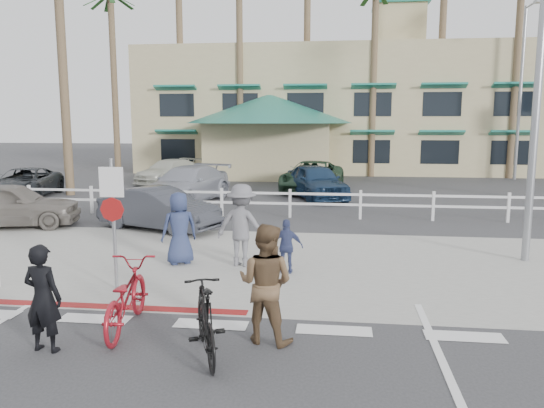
# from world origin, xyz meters

# --- Properties ---
(ground) EXTENTS (140.00, 140.00, 0.00)m
(ground) POSITION_xyz_m (0.00, 0.00, 0.00)
(ground) COLOR #333335
(sidewalk_plaza) EXTENTS (22.00, 7.00, 0.01)m
(sidewalk_plaza) POSITION_xyz_m (0.00, 4.50, 0.01)
(sidewalk_plaza) COLOR gray
(sidewalk_plaza) RESTS_ON ground
(cross_street) EXTENTS (40.00, 5.00, 0.01)m
(cross_street) POSITION_xyz_m (0.00, 8.50, 0.00)
(cross_street) COLOR #333335
(cross_street) RESTS_ON ground
(parking_lot) EXTENTS (50.00, 16.00, 0.01)m
(parking_lot) POSITION_xyz_m (0.00, 18.00, 0.00)
(parking_lot) COLOR #333335
(parking_lot) RESTS_ON ground
(curb_red) EXTENTS (7.00, 0.25, 0.02)m
(curb_red) POSITION_xyz_m (-3.00, 1.20, 0.01)
(curb_red) COLOR maroon
(curb_red) RESTS_ON ground
(rail_fence) EXTENTS (29.40, 0.16, 1.00)m
(rail_fence) POSITION_xyz_m (0.50, 10.50, 0.50)
(rail_fence) COLOR silver
(rail_fence) RESTS_ON ground
(building) EXTENTS (28.00, 16.00, 11.30)m
(building) POSITION_xyz_m (2.00, 31.00, 5.65)
(building) COLOR tan
(building) RESTS_ON ground
(sign_post) EXTENTS (0.50, 0.10, 2.90)m
(sign_post) POSITION_xyz_m (-2.30, 2.20, 1.45)
(sign_post) COLOR gray
(sign_post) RESTS_ON ground
(streetlight_0) EXTENTS (0.60, 2.00, 9.00)m
(streetlight_0) POSITION_xyz_m (6.50, 5.50, 4.50)
(streetlight_0) COLOR gray
(streetlight_0) RESTS_ON ground
(streetlight_1) EXTENTS (0.60, 2.00, 9.50)m
(streetlight_1) POSITION_xyz_m (12.00, 24.00, 4.75)
(streetlight_1) COLOR gray
(streetlight_1) RESTS_ON ground
(palm_0) EXTENTS (4.00, 4.00, 15.00)m
(palm_0) POSITION_xyz_m (-16.00, 26.00, 7.50)
(palm_0) COLOR #133314
(palm_0) RESTS_ON ground
(palm_1) EXTENTS (4.00, 4.00, 13.00)m
(palm_1) POSITION_xyz_m (-12.00, 25.00, 6.50)
(palm_1) COLOR #133314
(palm_1) RESTS_ON ground
(palm_2) EXTENTS (4.00, 4.00, 16.00)m
(palm_2) POSITION_xyz_m (-8.00, 26.00, 8.00)
(palm_2) COLOR #133314
(palm_2) RESTS_ON ground
(palm_3) EXTENTS (4.00, 4.00, 14.00)m
(palm_3) POSITION_xyz_m (-4.00, 25.00, 7.00)
(palm_3) COLOR #133314
(palm_3) RESTS_ON ground
(palm_4) EXTENTS (4.00, 4.00, 15.00)m
(palm_4) POSITION_xyz_m (0.00, 26.00, 7.50)
(palm_4) COLOR #133314
(palm_4) RESTS_ON ground
(palm_5) EXTENTS (4.00, 4.00, 13.00)m
(palm_5) POSITION_xyz_m (4.00, 25.00, 6.50)
(palm_5) COLOR #133314
(palm_5) RESTS_ON ground
(palm_6) EXTENTS (4.00, 4.00, 17.00)m
(palm_6) POSITION_xyz_m (8.00, 26.00, 8.50)
(palm_6) COLOR #133314
(palm_6) RESTS_ON ground
(palm_7) EXTENTS (4.00, 4.00, 14.00)m
(palm_7) POSITION_xyz_m (12.00, 25.00, 7.00)
(palm_7) COLOR #133314
(palm_7) RESTS_ON ground
(palm_10) EXTENTS (4.00, 4.00, 12.00)m
(palm_10) POSITION_xyz_m (-10.00, 15.00, 6.00)
(palm_10) COLOR #133314
(palm_10) RESTS_ON ground
(bike_red) EXTENTS (0.92, 2.13, 1.08)m
(bike_red) POSITION_xyz_m (-1.31, 0.28, 0.54)
(bike_red) COLOR maroon
(bike_red) RESTS_ON ground
(rider_red) EXTENTS (0.62, 0.44, 1.59)m
(rider_red) POSITION_xyz_m (-2.15, -0.65, 0.80)
(rider_red) COLOR black
(rider_red) RESTS_ON ground
(bike_black) EXTENTS (1.12, 1.86, 1.08)m
(bike_black) POSITION_xyz_m (0.21, -0.54, 0.54)
(bike_black) COLOR black
(bike_black) RESTS_ON ground
(rider_black) EXTENTS (1.03, 0.90, 1.81)m
(rider_black) POSITION_xyz_m (0.97, 0.10, 0.91)
(rider_black) COLOR brown
(rider_black) RESTS_ON ground
(pedestrian_a) EXTENTS (1.33, 0.92, 1.90)m
(pedestrian_a) POSITION_xyz_m (-0.15, 4.25, 0.95)
(pedestrian_a) COLOR slate
(pedestrian_a) RESTS_ON ground
(pedestrian_child) EXTENTS (0.71, 0.31, 1.21)m
(pedestrian_child) POSITION_xyz_m (0.94, 3.74, 0.60)
(pedestrian_child) COLOR navy
(pedestrian_child) RESTS_ON ground
(pedestrian_b) EXTENTS (0.99, 0.89, 1.70)m
(pedestrian_b) POSITION_xyz_m (-1.61, 4.21, 0.85)
(pedestrian_b) COLOR navy
(pedestrian_b) RESTS_ON ground
(car_white_sedan) EXTENTS (4.18, 2.71, 1.30)m
(car_white_sedan) POSITION_xyz_m (-3.41, 8.01, 0.65)
(car_white_sedan) COLOR #2E3138
(car_white_sedan) RESTS_ON ground
(car_red_compact) EXTENTS (4.50, 2.72, 1.43)m
(car_red_compact) POSITION_xyz_m (-8.19, 7.78, 0.72)
(car_red_compact) COLOR slate
(car_red_compact) RESTS_ON ground
(lot_car_0) EXTENTS (2.96, 4.95, 1.29)m
(lot_car_0) POSITION_xyz_m (-11.54, 13.96, 0.64)
(lot_car_0) COLOR black
(lot_car_0) RESTS_ON ground
(lot_car_1) EXTENTS (3.16, 5.42, 1.48)m
(lot_car_1) POSITION_xyz_m (-4.13, 13.52, 0.74)
(lot_car_1) COLOR #9598A5
(lot_car_1) RESTS_ON ground
(lot_car_2) EXTENTS (3.32, 4.74, 1.50)m
(lot_car_2) POSITION_xyz_m (1.09, 15.20, 0.75)
(lot_car_2) COLOR #162B48
(lot_car_2) RESTS_ON ground
(lot_car_4) EXTENTS (3.27, 4.75, 1.28)m
(lot_car_4) POSITION_xyz_m (-7.02, 20.03, 0.64)
(lot_car_4) COLOR beige
(lot_car_4) RESTS_ON ground
(lot_car_5) EXTENTS (3.12, 5.45, 1.43)m
(lot_car_5) POSITION_xyz_m (0.82, 17.61, 0.72)
(lot_car_5) COLOR #213D2A
(lot_car_5) RESTS_ON ground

